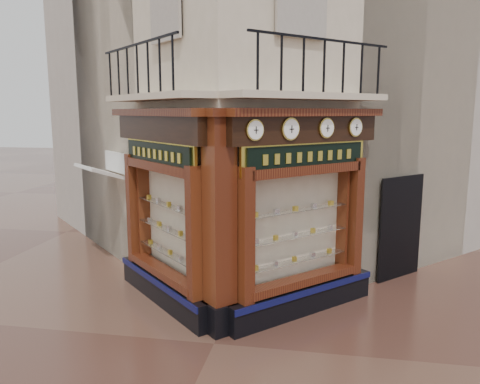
% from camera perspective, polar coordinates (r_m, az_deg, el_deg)
% --- Properties ---
extents(ground, '(80.00, 80.00, 0.00)m').
position_cam_1_polar(ground, '(8.43, -3.18, -17.98)').
color(ground, '#4E2E24').
rests_on(ground, ground).
extents(main_building, '(11.31, 11.31, 12.00)m').
position_cam_1_polar(main_building, '(13.68, 2.77, 18.49)').
color(main_building, beige).
rests_on(main_building, ground).
extents(neighbour_left, '(11.31, 11.31, 11.00)m').
position_cam_1_polar(neighbour_left, '(16.51, -4.96, 15.21)').
color(neighbour_left, '#B8ACA0').
rests_on(neighbour_left, ground).
extents(neighbour_right, '(11.31, 11.31, 11.00)m').
position_cam_1_polar(neighbour_right, '(15.98, 13.10, 15.18)').
color(neighbour_right, '#B8ACA0').
rests_on(neighbour_right, ground).
extents(shopfront_left, '(2.86, 2.86, 3.98)m').
position_cam_1_polar(shopfront_left, '(9.57, -9.37, -2.09)').
color(shopfront_left, black).
rests_on(shopfront_left, ground).
extents(shopfront_right, '(2.86, 2.86, 3.98)m').
position_cam_1_polar(shopfront_right, '(9.04, 7.72, -2.74)').
color(shopfront_right, black).
rests_on(shopfront_right, ground).
extents(corner_pilaster, '(0.85, 0.85, 3.98)m').
position_cam_1_polar(corner_pilaster, '(8.19, -2.51, -4.19)').
color(corner_pilaster, black).
rests_on(corner_pilaster, ground).
extents(balcony, '(5.94, 2.97, 1.03)m').
position_cam_1_polar(balcony, '(8.92, -1.22, 11.66)').
color(balcony, beige).
rests_on(balcony, ground).
extents(clock_a, '(0.29, 0.29, 0.36)m').
position_cam_1_polar(clock_a, '(7.85, 1.82, 7.57)').
color(clock_a, gold).
rests_on(clock_a, ground).
extents(clock_b, '(0.32, 0.32, 0.40)m').
position_cam_1_polar(clock_b, '(8.34, 6.17, 7.64)').
color(clock_b, gold).
rests_on(clock_b, ground).
extents(clock_c, '(0.30, 0.30, 0.38)m').
position_cam_1_polar(clock_c, '(8.95, 10.49, 7.68)').
color(clock_c, gold).
rests_on(clock_c, ground).
extents(clock_d, '(0.30, 0.30, 0.37)m').
position_cam_1_polar(clock_d, '(9.53, 13.88, 7.67)').
color(clock_d, gold).
rests_on(clock_d, ground).
extents(awning, '(1.62, 1.62, 0.35)m').
position_cam_1_polar(awning, '(12.72, -16.22, -8.60)').
color(awning, white).
rests_on(awning, ground).
extents(signboard_left, '(2.15, 2.15, 0.57)m').
position_cam_1_polar(signboard_left, '(9.37, -9.99, 4.59)').
color(signboard_left, yellow).
rests_on(signboard_left, ground).
extents(signboard_right, '(2.18, 2.18, 0.59)m').
position_cam_1_polar(signboard_right, '(8.81, 8.23, 4.32)').
color(signboard_right, yellow).
rests_on(signboard_right, ground).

